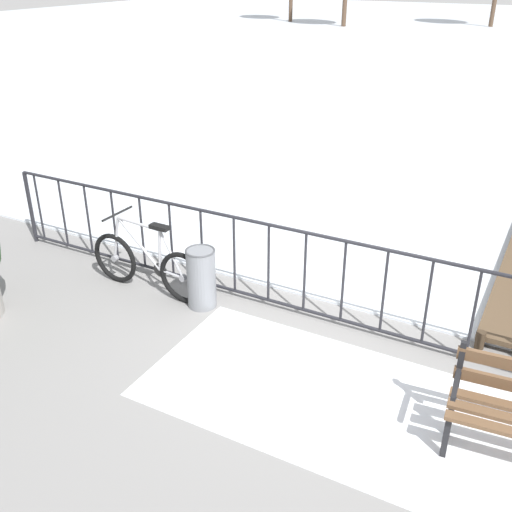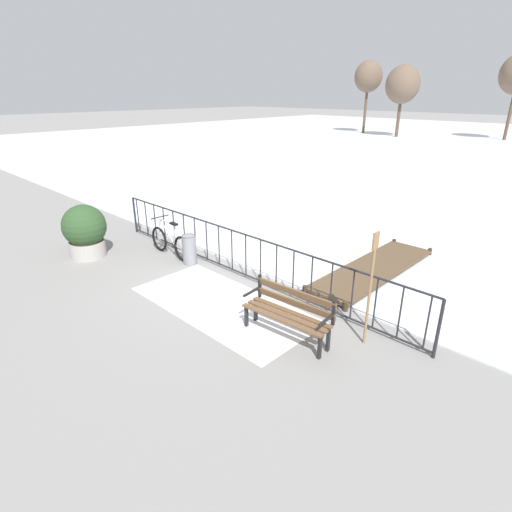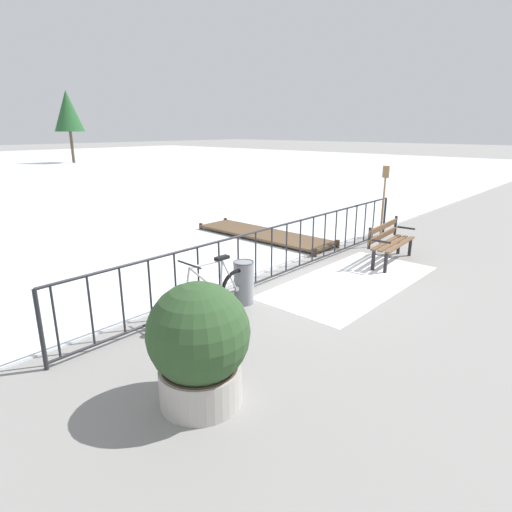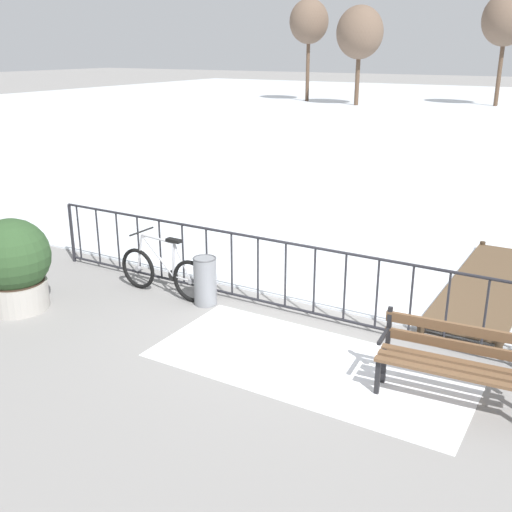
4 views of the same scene
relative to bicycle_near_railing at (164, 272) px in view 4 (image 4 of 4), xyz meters
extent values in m
plane|color=gray|center=(2.13, 0.39, -0.37)|extent=(160.00, 160.00, 0.00)
cube|color=white|center=(2.89, -0.81, -0.36)|extent=(3.87, 1.81, 0.01)
cylinder|color=#232328|center=(2.13, 0.39, 0.68)|extent=(9.00, 0.04, 0.04)
cylinder|color=#232328|center=(2.13, 0.39, -0.29)|extent=(9.00, 0.04, 0.04)
cylinder|color=#232328|center=(-2.37, 0.39, 0.16)|extent=(0.06, 0.06, 1.05)
cylinder|color=#232328|center=(-2.19, 0.39, 0.20)|extent=(0.03, 0.03, 0.97)
cylinder|color=#232328|center=(-1.74, 0.39, 0.20)|extent=(0.03, 0.03, 0.97)
cylinder|color=#232328|center=(-1.28, 0.39, 0.20)|extent=(0.03, 0.03, 0.97)
cylinder|color=#232328|center=(-0.83, 0.39, 0.20)|extent=(0.03, 0.03, 0.97)
cylinder|color=#232328|center=(-0.37, 0.39, 0.20)|extent=(0.03, 0.03, 0.97)
cylinder|color=#232328|center=(0.08, 0.39, 0.20)|extent=(0.03, 0.03, 0.97)
cylinder|color=#232328|center=(0.53, 0.39, 0.20)|extent=(0.03, 0.03, 0.97)
cylinder|color=#232328|center=(0.99, 0.39, 0.20)|extent=(0.03, 0.03, 0.97)
cylinder|color=#232328|center=(1.44, 0.39, 0.20)|extent=(0.03, 0.03, 0.97)
cylinder|color=#232328|center=(1.90, 0.39, 0.20)|extent=(0.03, 0.03, 0.97)
cylinder|color=#232328|center=(2.35, 0.39, 0.20)|extent=(0.03, 0.03, 0.97)
cylinder|color=#232328|center=(2.81, 0.39, 0.20)|extent=(0.03, 0.03, 0.97)
cylinder|color=#232328|center=(3.26, 0.39, 0.20)|extent=(0.03, 0.03, 0.97)
cylinder|color=#232328|center=(3.72, 0.39, 0.20)|extent=(0.03, 0.03, 0.97)
cylinder|color=#232328|center=(4.17, 0.39, 0.20)|extent=(0.03, 0.03, 0.97)
cylinder|color=#232328|center=(4.63, 0.39, 0.20)|extent=(0.03, 0.03, 0.97)
torus|color=black|center=(0.52, -0.01, -0.04)|extent=(0.66, 0.08, 0.66)
cylinder|color=gray|center=(0.52, -0.01, -0.04)|extent=(0.08, 0.06, 0.08)
torus|color=black|center=(-0.53, 0.01, -0.04)|extent=(0.66, 0.08, 0.66)
cylinder|color=gray|center=(-0.53, 0.01, -0.04)|extent=(0.08, 0.06, 0.08)
cylinder|color=#B2B2B7|center=(0.21, 0.00, 0.25)|extent=(0.08, 0.04, 0.53)
cylinder|color=#B2B2B7|center=(-0.11, 0.00, 0.26)|extent=(0.61, 0.05, 0.59)
cylinder|color=#B2B2B7|center=(-0.09, 0.00, 0.53)|extent=(0.63, 0.05, 0.07)
cylinder|color=#B2B2B7|center=(0.35, -0.01, -0.03)|extent=(0.34, 0.04, 0.05)
cylinder|color=#B2B2B7|center=(0.37, -0.01, 0.24)|extent=(0.32, 0.04, 0.56)
cylinder|color=#B2B2B7|center=(-0.47, 0.01, 0.25)|extent=(0.16, 0.04, 0.59)
cube|color=black|center=(0.23, -0.01, 0.55)|extent=(0.24, 0.11, 0.05)
cylinder|color=black|center=(-0.40, 0.01, 0.59)|extent=(0.04, 0.52, 0.03)
cylinder|color=black|center=(0.19, 0.00, -0.02)|extent=(0.18, 0.02, 0.18)
cube|color=brown|center=(4.54, -0.68, 0.07)|extent=(1.60, 0.24, 0.04)
cube|color=brown|center=(4.56, -0.83, 0.07)|extent=(1.60, 0.24, 0.04)
cube|color=brown|center=(4.57, -0.98, 0.07)|extent=(1.60, 0.24, 0.04)
cube|color=brown|center=(4.54, -0.58, 0.21)|extent=(1.60, 0.19, 0.12)
cube|color=brown|center=(4.54, -0.58, 0.41)|extent=(1.60, 0.19, 0.12)
cube|color=black|center=(3.81, -1.03, -0.15)|extent=(0.05, 0.06, 0.44)
cube|color=black|center=(3.79, -0.77, -0.15)|extent=(0.05, 0.06, 0.44)
cube|color=black|center=(3.78, -0.65, 0.30)|extent=(0.05, 0.05, 0.45)
cube|color=black|center=(3.80, -0.90, 0.27)|extent=(0.07, 0.40, 0.04)
cylinder|color=#ADA8A0|center=(-1.52, -1.49, -0.16)|extent=(0.88, 0.88, 0.41)
cylinder|color=#38281E|center=(-1.52, -1.49, 0.05)|extent=(0.81, 0.81, 0.02)
sphere|color=#2D4C28|center=(-1.52, -1.49, 0.45)|extent=(1.08, 1.08, 1.08)
cylinder|color=gray|center=(0.75, 0.04, -0.01)|extent=(0.34, 0.34, 0.72)
torus|color=#494A4E|center=(0.75, 0.04, 0.35)|extent=(0.35, 0.35, 0.02)
cube|color=brown|center=(4.30, 2.68, -0.25)|extent=(1.10, 3.97, 0.06)
cylinder|color=#3C2E20|center=(3.80, 0.69, -0.27)|extent=(0.10, 0.10, 0.20)
cylinder|color=#3C2E20|center=(4.79, 0.69, -0.27)|extent=(0.10, 0.10, 0.20)
cylinder|color=#3C2E20|center=(3.80, 4.67, -0.27)|extent=(0.10, 0.10, 0.20)
cylinder|color=brown|center=(-1.53, 35.75, 1.83)|extent=(0.26, 0.26, 4.39)
ellipsoid|color=brown|center=(-1.53, 35.75, 4.90)|extent=(2.93, 2.93, 3.22)
cylinder|color=brown|center=(-9.51, 31.70, 1.44)|extent=(0.28, 0.28, 3.63)
ellipsoid|color=brown|center=(-9.51, 31.70, 4.15)|extent=(2.97, 2.97, 3.26)
cylinder|color=brown|center=(-13.72, 32.95, 1.88)|extent=(0.25, 0.25, 4.49)
ellipsoid|color=brown|center=(-13.72, 32.95, 4.91)|extent=(2.65, 2.65, 2.92)
camera|label=1|loc=(4.18, -4.98, 3.31)|focal=41.53mm
camera|label=2|loc=(8.34, -5.45, 3.59)|focal=28.44mm
camera|label=3|loc=(-4.06, -4.58, 2.46)|focal=29.84mm
camera|label=4|loc=(5.65, -6.75, 3.27)|focal=42.51mm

